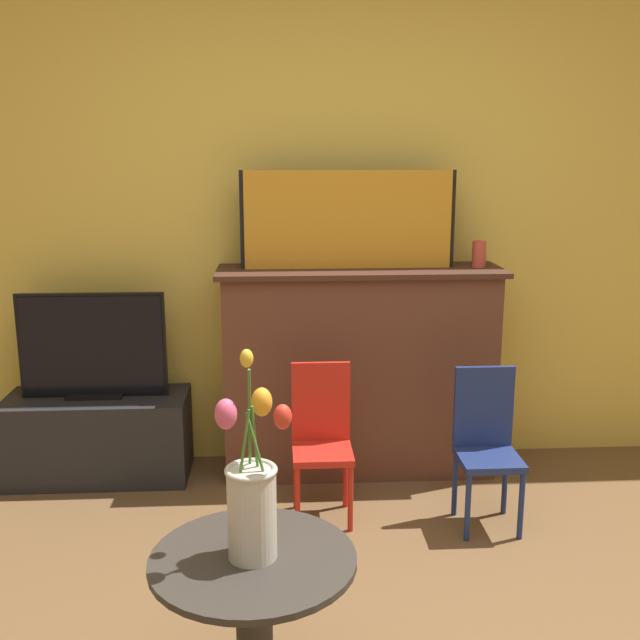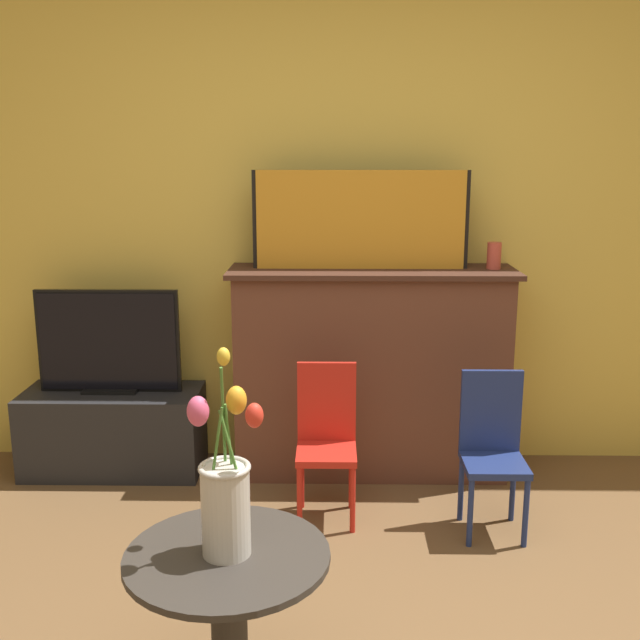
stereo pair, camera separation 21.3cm
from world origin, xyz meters
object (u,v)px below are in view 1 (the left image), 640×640
tv_monitor (93,347)px  chair_blue (486,440)px  chair_red (322,434)px  vase_tulips (252,496)px  painting (348,220)px

tv_monitor → chair_blue: bearing=-17.8°
chair_red → vase_tulips: 1.31m
painting → tv_monitor: 1.39m
painting → chair_blue: 1.21m
chair_red → painting: bearing=72.3°
chair_red → vase_tulips: size_ratio=1.24×
painting → chair_red: size_ratio=1.50×
tv_monitor → chair_blue: 1.91m
chair_blue → vase_tulips: vase_tulips is taller
chair_red → tv_monitor: bearing=156.7°
tv_monitor → painting: bearing=1.3°
chair_red → chair_blue: size_ratio=1.00×
painting → chair_red: bearing=-107.7°
chair_blue → vase_tulips: 1.53m
tv_monitor → chair_blue: (1.79, -0.58, -0.29)m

